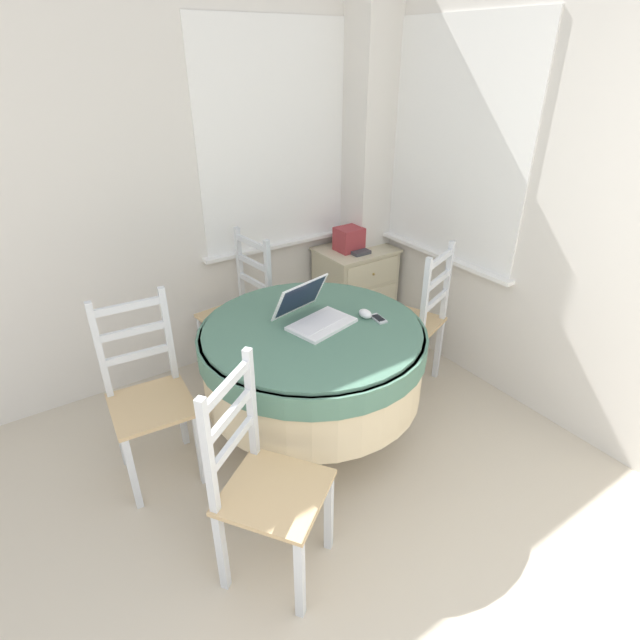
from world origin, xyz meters
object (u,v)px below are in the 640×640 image
object	(u,v)px
computer_mouse	(365,314)
cell_phone	(378,319)
book_on_cabinet	(355,250)
dining_chair_near_right_window	(414,322)
dining_chair_camera_near	(264,486)
round_dining_table	(313,355)
laptop	(314,315)
corner_cabinet	(355,290)
dining_chair_left_flank	(149,398)
dining_chair_near_back_window	(240,313)
storage_box	(349,239)

from	to	relation	value
computer_mouse	cell_phone	bearing A→B (deg)	-52.83
book_on_cabinet	dining_chair_near_right_window	bearing A→B (deg)	-97.43
cell_phone	dining_chair_camera_near	distance (m)	1.08
cell_phone	dining_chair_camera_near	size ratio (longest dim) A/B	0.11
computer_mouse	book_on_cabinet	world-z (taller)	computer_mouse
round_dining_table	book_on_cabinet	xyz separation A→B (m)	(0.95, 0.86, 0.14)
laptop	dining_chair_camera_near	size ratio (longest dim) A/B	0.40
round_dining_table	corner_cabinet	world-z (taller)	round_dining_table
dining_chair_camera_near	book_on_cabinet	bearing A→B (deg)	42.59
dining_chair_near_right_window	dining_chair_camera_near	xyz separation A→B (m)	(-1.46, -0.68, 0.00)
dining_chair_near_right_window	corner_cabinet	bearing A→B (deg)	80.22
computer_mouse	corner_cabinet	bearing A→B (deg)	54.41
book_on_cabinet	round_dining_table	bearing A→B (deg)	-137.79
dining_chair_left_flank	corner_cabinet	bearing A→B (deg)	19.35
book_on_cabinet	computer_mouse	bearing A→B (deg)	-125.12
round_dining_table	cell_phone	bearing A→B (deg)	-21.39
computer_mouse	cell_phone	distance (m)	0.07
cell_phone	dining_chair_left_flank	bearing A→B (deg)	160.91
dining_chair_near_back_window	round_dining_table	bearing A→B (deg)	-88.74
round_dining_table	laptop	size ratio (longest dim) A/B	3.04
dining_chair_near_right_window	cell_phone	bearing A→B (deg)	-155.58
round_dining_table	dining_chair_left_flank	bearing A→B (deg)	161.88
dining_chair_near_right_window	dining_chair_camera_near	distance (m)	1.61
dining_chair_left_flank	computer_mouse	bearing A→B (deg)	-17.10
dining_chair_near_back_window	corner_cabinet	bearing A→B (deg)	2.80
laptop	cell_phone	distance (m)	0.35
computer_mouse	dining_chair_near_back_window	xyz separation A→B (m)	(-0.31, 0.92, -0.30)
dining_chair_left_flank	laptop	bearing A→B (deg)	-15.26
dining_chair_camera_near	storage_box	world-z (taller)	dining_chair_camera_near
dining_chair_near_back_window	cell_phone	bearing A→B (deg)	-70.15
round_dining_table	cell_phone	size ratio (longest dim) A/B	10.54
corner_cabinet	book_on_cabinet	bearing A→B (deg)	-135.49
dining_chair_near_back_window	dining_chair_camera_near	bearing A→B (deg)	-112.62
dining_chair_near_right_window	computer_mouse	bearing A→B (deg)	-162.50
laptop	dining_chair_near_back_window	size ratio (longest dim) A/B	0.40
cell_phone	corner_cabinet	bearing A→B (deg)	57.66
round_dining_table	dining_chair_near_back_window	xyz separation A→B (m)	(-0.02, 0.85, -0.10)
cell_phone	round_dining_table	bearing A→B (deg)	158.61
computer_mouse	dining_chair_near_back_window	world-z (taller)	dining_chair_near_back_window
computer_mouse	dining_chair_camera_near	size ratio (longest dim) A/B	0.09
laptop	cell_phone	size ratio (longest dim) A/B	3.47
cell_phone	dining_chair_near_back_window	bearing A→B (deg)	109.85
dining_chair_near_back_window	book_on_cabinet	xyz separation A→B (m)	(0.97, 0.01, 0.24)
book_on_cabinet	corner_cabinet	bearing A→B (deg)	44.51
dining_chair_near_right_window	dining_chair_camera_near	world-z (taller)	same
dining_chair_near_right_window	corner_cabinet	xyz separation A→B (m)	(0.14, 0.79, -0.12)
round_dining_table	computer_mouse	distance (m)	0.36
dining_chair_near_back_window	dining_chair_left_flank	size ratio (longest dim) A/B	1.00
computer_mouse	storage_box	xyz separation A→B (m)	(0.63, 0.98, 0.01)
dining_chair_near_back_window	storage_box	size ratio (longest dim) A/B	5.30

